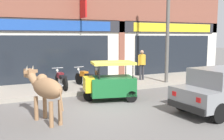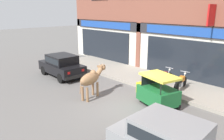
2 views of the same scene
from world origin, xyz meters
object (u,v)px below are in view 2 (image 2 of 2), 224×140
auto_rickshaw (157,93)px  motorcycle_1 (181,83)px  cow (91,79)px  motorcycle_0 (163,78)px  car_1 (62,65)px

auto_rickshaw → motorcycle_1: auto_rickshaw is taller
cow → auto_rickshaw: (2.83, 1.55, -0.35)m
motorcycle_0 → auto_rickshaw: bearing=-61.5°
auto_rickshaw → motorcycle_0: auto_rickshaw is taller
car_1 → motorcycle_1: 7.50m
cow → motorcycle_0: bearing=68.5°
cow → car_1: size_ratio=0.57×
auto_rickshaw → motorcycle_1: size_ratio=1.19×
motorcycle_1 → auto_rickshaw: bearing=-86.6°
cow → motorcycle_0: 4.24m
car_1 → motorcycle_0: 6.50m
car_1 → auto_rickshaw: bearing=6.1°
auto_rickshaw → car_1: bearing=-173.9°
motorcycle_1 → motorcycle_0: bearing=176.9°
cow → car_1: cow is taller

